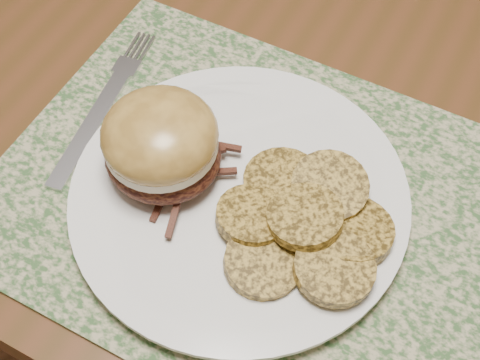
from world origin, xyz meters
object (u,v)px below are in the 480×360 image
object	(u,v)px
dinner_plate	(239,198)
fork	(104,104)
pork_sandwich	(161,144)
dining_table	(177,1)

from	to	relation	value
dinner_plate	fork	xyz separation A→B (m)	(-0.16, 0.03, -0.01)
pork_sandwich	fork	size ratio (longest dim) A/B	0.51
dining_table	dinner_plate	xyz separation A→B (m)	(0.23, -0.26, 0.09)
pork_sandwich	dining_table	bearing A→B (deg)	122.88
dinner_plate	pork_sandwich	world-z (taller)	pork_sandwich
dining_table	dinner_plate	size ratio (longest dim) A/B	5.77
dining_table	dinner_plate	bearing A→B (deg)	-49.55
dinner_plate	fork	world-z (taller)	dinner_plate
pork_sandwich	fork	world-z (taller)	pork_sandwich
dining_table	dinner_plate	distance (m)	0.36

